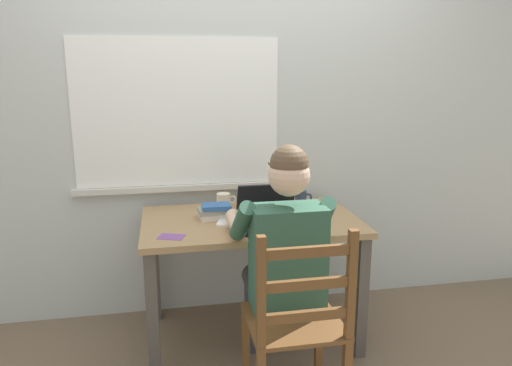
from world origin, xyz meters
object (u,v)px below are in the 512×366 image
(seated_person, at_px, (282,255))
(wooden_chair, at_px, (297,325))
(desk, at_px, (250,236))
(coffee_mug_white, at_px, (224,201))
(laptop, at_px, (269,216))
(book_stack_main, at_px, (215,211))
(landscape_photo_print, at_px, (171,237))
(coffee_mug_dark, at_px, (301,198))
(computer_mouse, at_px, (312,222))

(seated_person, relative_size, wooden_chair, 1.32)
(desk, bearing_deg, coffee_mug_white, 116.19)
(coffee_mug_white, bearing_deg, laptop, -61.20)
(seated_person, height_order, wooden_chair, seated_person)
(seated_person, height_order, book_stack_main, seated_person)
(laptop, distance_m, book_stack_main, 0.33)
(coffee_mug_white, distance_m, landscape_photo_print, 0.58)
(desk, xyz_separation_m, seated_person, (0.08, -0.44, 0.06))
(seated_person, bearing_deg, wooden_chair, -90.00)
(coffee_mug_white, distance_m, coffee_mug_dark, 0.48)
(seated_person, height_order, landscape_photo_print, seated_person)
(seated_person, xyz_separation_m, landscape_photo_print, (-0.53, 0.22, 0.05))
(desk, bearing_deg, laptop, -56.47)
(laptop, height_order, coffee_mug_white, laptop)
(seated_person, xyz_separation_m, coffee_mug_white, (-0.20, 0.69, 0.10))
(coffee_mug_dark, bearing_deg, book_stack_main, -164.70)
(wooden_chair, distance_m, coffee_mug_white, 1.04)
(desk, distance_m, wooden_chair, 0.75)
(computer_mouse, distance_m, book_stack_main, 0.55)
(seated_person, distance_m, landscape_photo_print, 0.57)
(coffee_mug_white, bearing_deg, coffee_mug_dark, -5.94)
(seated_person, relative_size, laptop, 3.77)
(seated_person, bearing_deg, book_stack_main, 119.47)
(landscape_photo_print, bearing_deg, desk, 46.52)
(computer_mouse, distance_m, landscape_photo_print, 0.76)
(coffee_mug_white, relative_size, landscape_photo_print, 0.94)
(wooden_chair, distance_m, laptop, 0.68)
(laptop, distance_m, landscape_photo_print, 0.55)
(desk, relative_size, coffee_mug_dark, 11.00)
(wooden_chair, bearing_deg, book_stack_main, 109.74)
(book_stack_main, bearing_deg, coffee_mug_dark, 15.30)
(laptop, xyz_separation_m, computer_mouse, (0.22, -0.06, -0.03))
(laptop, xyz_separation_m, coffee_mug_dark, (0.27, 0.32, -0.00))
(coffee_mug_white, height_order, landscape_photo_print, coffee_mug_white)
(laptop, relative_size, coffee_mug_white, 2.73)
(seated_person, xyz_separation_m, wooden_chair, (-0.00, -0.28, -0.22))
(desk, distance_m, coffee_mug_dark, 0.44)
(laptop, distance_m, computer_mouse, 0.23)
(wooden_chair, xyz_separation_m, coffee_mug_dark, (0.28, 0.92, 0.32))
(book_stack_main, bearing_deg, wooden_chair, -70.26)
(computer_mouse, relative_size, landscape_photo_print, 0.77)
(computer_mouse, height_order, coffee_mug_white, coffee_mug_white)
(book_stack_main, bearing_deg, landscape_photo_print, -132.86)
(coffee_mug_dark, bearing_deg, desk, -151.22)
(coffee_mug_dark, distance_m, landscape_photo_print, 0.91)
(laptop, height_order, landscape_photo_print, laptop)
(computer_mouse, bearing_deg, wooden_chair, -112.96)
(desk, xyz_separation_m, computer_mouse, (0.31, -0.18, 0.12))
(laptop, height_order, book_stack_main, laptop)
(wooden_chair, relative_size, coffee_mug_white, 7.76)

